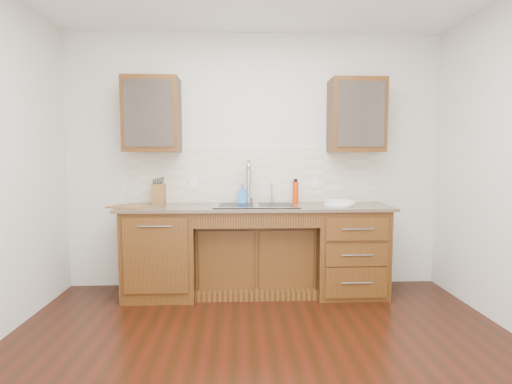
{
  "coord_description": "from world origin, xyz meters",
  "views": [
    {
      "loc": [
        -0.17,
        -2.57,
        1.4
      ],
      "look_at": [
        0.0,
        1.4,
        1.05
      ],
      "focal_mm": 28.0,
      "sensor_mm": 36.0,
      "label": 1
    }
  ],
  "objects_px": {
    "water_bottle": "(295,193)",
    "knife_block": "(159,194)",
    "soap_bottle": "(243,194)",
    "cutting_board": "(128,207)",
    "plate": "(337,205)"
  },
  "relations": [
    {
      "from": "knife_block",
      "to": "plate",
      "type": "bearing_deg",
      "value": -8.83
    },
    {
      "from": "knife_block",
      "to": "cutting_board",
      "type": "height_order",
      "value": "knife_block"
    },
    {
      "from": "plate",
      "to": "cutting_board",
      "type": "distance_m",
      "value": 2.06
    },
    {
      "from": "soap_bottle",
      "to": "knife_block",
      "type": "relative_size",
      "value": 0.96
    },
    {
      "from": "water_bottle",
      "to": "knife_block",
      "type": "relative_size",
      "value": 1.1
    },
    {
      "from": "soap_bottle",
      "to": "knife_block",
      "type": "distance_m",
      "value": 0.88
    },
    {
      "from": "cutting_board",
      "to": "water_bottle",
      "type": "bearing_deg",
      "value": 8.98
    },
    {
      "from": "soap_bottle",
      "to": "plate",
      "type": "xyz_separation_m",
      "value": [
        0.95,
        -0.21,
        -0.09
      ]
    },
    {
      "from": "plate",
      "to": "knife_block",
      "type": "bearing_deg",
      "value": 171.33
    },
    {
      "from": "plate",
      "to": "cutting_board",
      "type": "height_order",
      "value": "same"
    },
    {
      "from": "soap_bottle",
      "to": "cutting_board",
      "type": "distance_m",
      "value": 1.15
    },
    {
      "from": "water_bottle",
      "to": "plate",
      "type": "bearing_deg",
      "value": -29.63
    },
    {
      "from": "plate",
      "to": "soap_bottle",
      "type": "bearing_deg",
      "value": 167.25
    },
    {
      "from": "plate",
      "to": "knife_block",
      "type": "distance_m",
      "value": 1.85
    },
    {
      "from": "soap_bottle",
      "to": "plate",
      "type": "relative_size",
      "value": 0.72
    }
  ]
}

